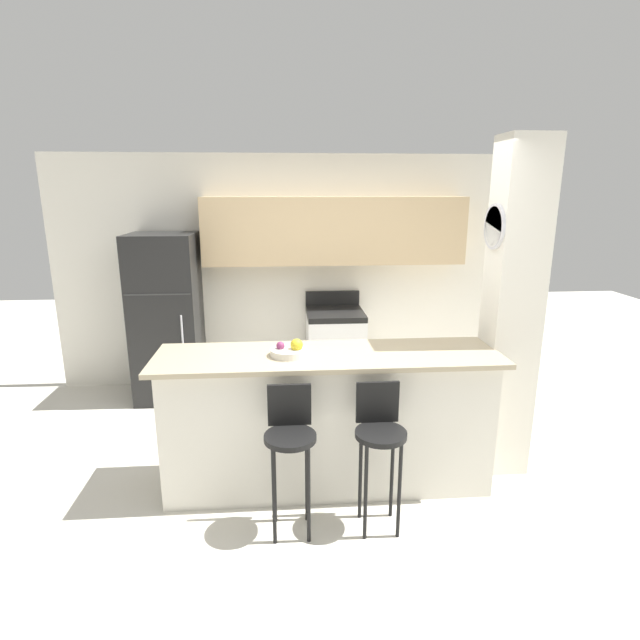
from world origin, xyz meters
TOP-DOWN VIEW (x-y plane):
  - ground_plane at (0.00, 0.00)m, footprint 14.00×14.00m
  - wall_back at (0.11, 2.11)m, footprint 5.60×0.38m
  - pillar_right at (1.40, 0.16)m, footprint 0.38×0.33m
  - counter_bar at (0.00, 0.00)m, footprint 2.47×0.67m
  - refrigerator at (-1.53, 1.81)m, footprint 0.67×0.67m
  - stove_range at (0.25, 1.83)m, footprint 0.61×0.64m
  - bar_stool_left at (-0.29, -0.50)m, footprint 0.33×0.33m
  - bar_stool_right at (0.29, -0.50)m, footprint 0.33×0.33m
  - fruit_bowl at (-0.28, -0.02)m, footprint 0.26×0.26m

SIDE VIEW (x-z plane):
  - ground_plane at x=0.00m, z-range 0.00..0.00m
  - stove_range at x=0.25m, z-range -0.07..1.00m
  - counter_bar at x=0.00m, z-range 0.00..1.04m
  - bar_stool_left at x=-0.29m, z-range 0.16..1.13m
  - bar_stool_right at x=0.29m, z-range 0.16..1.13m
  - refrigerator at x=-1.53m, z-range 0.00..1.75m
  - fruit_bowl at x=-0.28m, z-range 1.01..1.14m
  - pillar_right at x=1.40m, z-range 0.01..2.56m
  - wall_back at x=0.11m, z-range 0.20..2.75m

